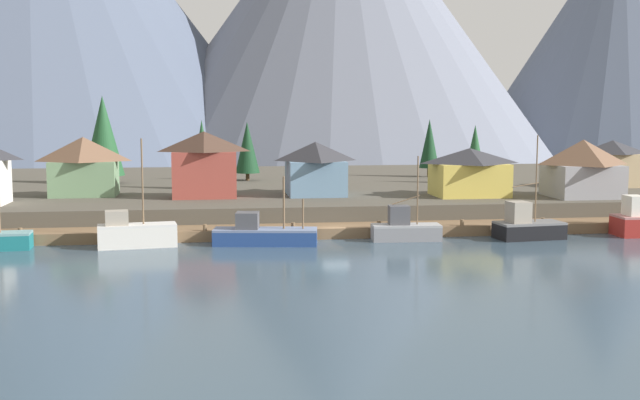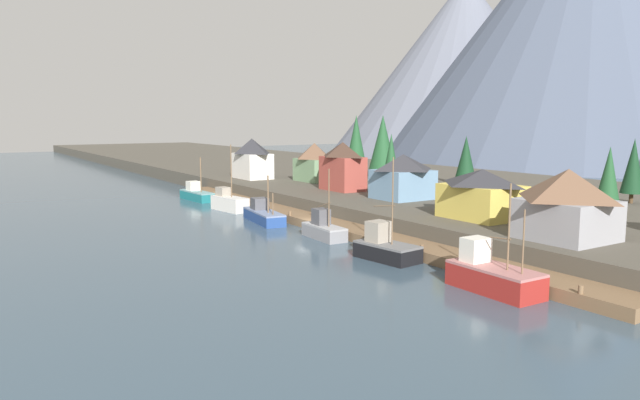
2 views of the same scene
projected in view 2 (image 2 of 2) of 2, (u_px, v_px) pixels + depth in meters
ground_plane at (430, 218)px, 82.05m from camera, size 400.00×400.00×1.00m
dock at (319, 223)px, 72.23m from camera, size 80.00×4.00×1.60m
shoreline_bank at (490, 199)px, 88.27m from camera, size 400.00×56.00×2.50m
mountain_west_peak at (464, 66)px, 221.70m from camera, size 98.93×98.93×64.70m
mountain_central_peak at (591, 20)px, 187.00m from camera, size 131.10×131.10×87.07m
fishing_boat_teal at (196, 194)px, 96.15m from camera, size 8.42×2.80×6.97m
fishing_boat_white at (229, 202)px, 85.08m from camera, size 6.92×3.17×9.42m
fishing_boat_blue at (263, 215)px, 75.74m from camera, size 9.37×3.84×6.07m
fishing_boat_grey at (324, 229)px, 65.26m from camera, size 6.36×2.60×7.71m
fishing_boat_black at (386, 248)px, 55.40m from camera, size 6.46×3.67×9.56m
fishing_boat_red at (492, 276)px, 45.19m from camera, size 7.42×3.24×8.35m
house_yellow at (482, 193)px, 63.15m from camera, size 8.02×6.41×5.23m
house_green at (314, 162)px, 100.69m from camera, size 7.33×4.64×6.45m
house_red at (343, 166)px, 87.99m from camera, size 7.04×4.28×7.10m
house_white at (252, 158)px, 105.72m from camera, size 8.03×4.95×7.05m
house_blue at (403, 176)px, 78.62m from camera, size 6.49×7.02×5.87m
house_grey at (567, 204)px, 51.91m from camera, size 7.32×6.96×6.19m
conifer_near_left at (609, 175)px, 66.06m from camera, size 2.57×2.57×7.48m
conifer_near_right at (633, 166)px, 74.15m from camera, size 2.78×2.78×8.09m
conifer_mid_left at (383, 143)px, 107.96m from camera, size 5.10×5.10×11.18m
conifer_mid_right at (466, 158)px, 94.10m from camera, size 3.25×3.25×7.83m
conifer_back_left at (391, 157)px, 93.27m from camera, size 2.62×2.62×8.20m
conifer_back_right at (356, 138)px, 125.30m from camera, size 3.99×3.99×11.29m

